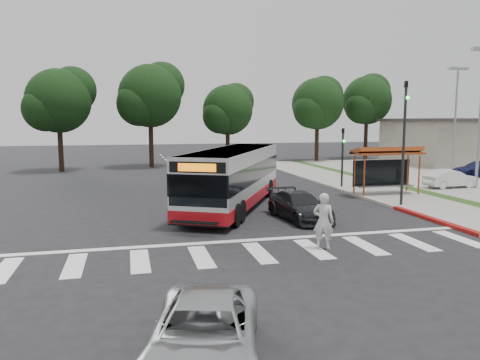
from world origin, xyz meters
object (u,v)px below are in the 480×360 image
object	(u,v)px
transit_bus	(234,178)
silver_suv_south	(204,335)
pedestrian	(323,221)
dark_sedan	(299,206)

from	to	relation	value
transit_bus	silver_suv_south	distance (m)	15.95
pedestrian	silver_suv_south	size ratio (longest dim) A/B	0.46
pedestrian	silver_suv_south	bearing A→B (deg)	84.39
transit_bus	silver_suv_south	size ratio (longest dim) A/B	2.71
dark_sedan	transit_bus	bearing A→B (deg)	115.63
dark_sedan	silver_suv_south	xyz separation A→B (m)	(-6.31, -11.71, -0.03)
transit_bus	dark_sedan	xyz separation A→B (m)	(2.23, -3.68, -0.89)
pedestrian	dark_sedan	xyz separation A→B (m)	(0.96, 4.86, -0.37)
silver_suv_south	dark_sedan	bearing A→B (deg)	76.49
pedestrian	dark_sedan	bearing A→B (deg)	-68.72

